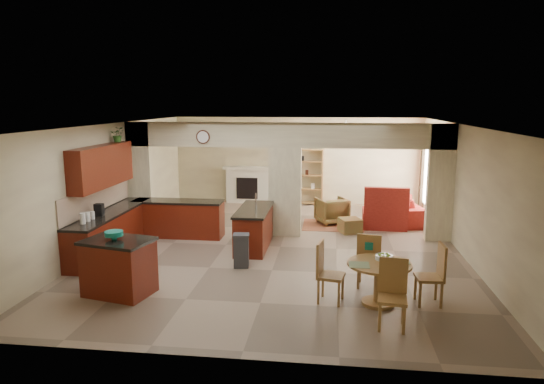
# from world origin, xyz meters

# --- Properties ---
(floor) EXTENTS (10.00, 10.00, 0.00)m
(floor) POSITION_xyz_m (0.00, 0.00, 0.00)
(floor) COLOR gray
(floor) RESTS_ON ground
(ceiling) EXTENTS (10.00, 10.00, 0.00)m
(ceiling) POSITION_xyz_m (0.00, 0.00, 2.80)
(ceiling) COLOR white
(ceiling) RESTS_ON wall_back
(wall_back) EXTENTS (8.00, 0.00, 8.00)m
(wall_back) POSITION_xyz_m (0.00, 5.00, 1.40)
(wall_back) COLOR beige
(wall_back) RESTS_ON floor
(wall_front) EXTENTS (8.00, 0.00, 8.00)m
(wall_front) POSITION_xyz_m (0.00, -5.00, 1.40)
(wall_front) COLOR beige
(wall_front) RESTS_ON floor
(wall_left) EXTENTS (0.00, 10.00, 10.00)m
(wall_left) POSITION_xyz_m (-4.00, 0.00, 1.40)
(wall_left) COLOR beige
(wall_left) RESTS_ON floor
(wall_right) EXTENTS (0.00, 10.00, 10.00)m
(wall_right) POSITION_xyz_m (4.00, 0.00, 1.40)
(wall_right) COLOR beige
(wall_right) RESTS_ON floor
(partition_left_pier) EXTENTS (0.60, 0.25, 2.80)m
(partition_left_pier) POSITION_xyz_m (-3.70, 1.00, 1.40)
(partition_left_pier) COLOR beige
(partition_left_pier) RESTS_ON floor
(partition_center_pier) EXTENTS (0.80, 0.25, 2.20)m
(partition_center_pier) POSITION_xyz_m (0.00, 1.00, 1.10)
(partition_center_pier) COLOR beige
(partition_center_pier) RESTS_ON floor
(partition_right_pier) EXTENTS (0.60, 0.25, 2.80)m
(partition_right_pier) POSITION_xyz_m (3.70, 1.00, 1.40)
(partition_right_pier) COLOR beige
(partition_right_pier) RESTS_ON floor
(partition_header) EXTENTS (8.00, 0.25, 0.60)m
(partition_header) POSITION_xyz_m (0.00, 1.00, 2.50)
(partition_header) COLOR beige
(partition_header) RESTS_ON partition_center_pier
(kitchen_counter) EXTENTS (2.52, 3.29, 1.48)m
(kitchen_counter) POSITION_xyz_m (-3.26, -0.25, 0.46)
(kitchen_counter) COLOR #481408
(kitchen_counter) RESTS_ON floor
(upper_cabinets) EXTENTS (0.35, 2.40, 0.90)m
(upper_cabinets) POSITION_xyz_m (-3.82, -0.80, 1.92)
(upper_cabinets) COLOR #481408
(upper_cabinets) RESTS_ON wall_left
(peninsula) EXTENTS (0.70, 1.85, 0.91)m
(peninsula) POSITION_xyz_m (-0.60, -0.11, 0.46)
(peninsula) COLOR #481408
(peninsula) RESTS_ON floor
(wall_clock) EXTENTS (0.34, 0.03, 0.34)m
(wall_clock) POSITION_xyz_m (-2.00, 0.85, 2.45)
(wall_clock) COLOR #452117
(wall_clock) RESTS_ON partition_header
(rug) EXTENTS (1.60, 1.30, 0.01)m
(rug) POSITION_xyz_m (1.20, 2.10, 0.01)
(rug) COLOR brown
(rug) RESTS_ON floor
(fireplace) EXTENTS (1.60, 0.35, 1.20)m
(fireplace) POSITION_xyz_m (-1.60, 4.83, 0.61)
(fireplace) COLOR beige
(fireplace) RESTS_ON floor
(shelving_unit) EXTENTS (1.00, 0.32, 1.80)m
(shelving_unit) POSITION_xyz_m (0.35, 4.82, 0.90)
(shelving_unit) COLOR olive
(shelving_unit) RESTS_ON floor
(window_a) EXTENTS (0.02, 0.90, 1.90)m
(window_a) POSITION_xyz_m (3.97, 2.30, 1.20)
(window_a) COLOR white
(window_a) RESTS_ON wall_right
(window_b) EXTENTS (0.02, 0.90, 1.90)m
(window_b) POSITION_xyz_m (3.97, 4.00, 1.20)
(window_b) COLOR white
(window_b) RESTS_ON wall_right
(glazed_door) EXTENTS (0.02, 0.70, 2.10)m
(glazed_door) POSITION_xyz_m (3.97, 3.15, 1.05)
(glazed_door) COLOR white
(glazed_door) RESTS_ON wall_right
(drape_a_left) EXTENTS (0.10, 0.28, 2.30)m
(drape_a_left) POSITION_xyz_m (3.93, 1.70, 1.20)
(drape_a_left) COLOR #461F1C
(drape_a_left) RESTS_ON wall_right
(drape_a_right) EXTENTS (0.10, 0.28, 2.30)m
(drape_a_right) POSITION_xyz_m (3.93, 2.90, 1.20)
(drape_a_right) COLOR #461F1C
(drape_a_right) RESTS_ON wall_right
(drape_b_left) EXTENTS (0.10, 0.28, 2.30)m
(drape_b_left) POSITION_xyz_m (3.93, 3.40, 1.20)
(drape_b_left) COLOR #461F1C
(drape_b_left) RESTS_ON wall_right
(drape_b_right) EXTENTS (0.10, 0.28, 2.30)m
(drape_b_right) POSITION_xyz_m (3.93, 4.60, 1.20)
(drape_b_right) COLOR #461F1C
(drape_b_right) RESTS_ON wall_right
(ceiling_fan) EXTENTS (1.00, 1.00, 0.10)m
(ceiling_fan) POSITION_xyz_m (1.50, 3.00, 2.56)
(ceiling_fan) COLOR white
(ceiling_fan) RESTS_ON ceiling
(kitchen_island) EXTENTS (1.28, 1.04, 0.98)m
(kitchen_island) POSITION_xyz_m (-2.48, -3.11, 0.49)
(kitchen_island) COLOR #481408
(kitchen_island) RESTS_ON floor
(teal_bowl) EXTENTS (0.31, 0.31, 0.15)m
(teal_bowl) POSITION_xyz_m (-2.54, -3.10, 1.05)
(teal_bowl) COLOR #128171
(teal_bowl) RESTS_ON kitchen_island
(trash_can) EXTENTS (0.33, 0.29, 0.63)m
(trash_can) POSITION_xyz_m (-0.64, -1.47, 0.32)
(trash_can) COLOR #303032
(trash_can) RESTS_ON floor
(dining_table) EXTENTS (1.05, 1.05, 0.71)m
(dining_table) POSITION_xyz_m (1.94, -3.01, 0.48)
(dining_table) COLOR olive
(dining_table) RESTS_ON floor
(fruit_bowl) EXTENTS (0.29, 0.29, 0.15)m
(fruit_bowl) POSITION_xyz_m (2.01, -3.00, 0.79)
(fruit_bowl) COLOR #6CA623
(fruit_bowl) RESTS_ON dining_table
(sofa) EXTENTS (2.72, 1.49, 0.75)m
(sofa) POSITION_xyz_m (3.30, 3.13, 0.38)
(sofa) COLOR maroon
(sofa) RESTS_ON floor
(chaise) EXTENTS (1.17, 0.97, 0.45)m
(chaise) POSITION_xyz_m (2.56, 2.13, 0.23)
(chaise) COLOR maroon
(chaise) RESTS_ON floor
(armchair) EXTENTS (1.02, 1.03, 0.71)m
(armchair) POSITION_xyz_m (1.17, 2.35, 0.36)
(armchair) COLOR maroon
(armchair) RESTS_ON floor
(ottoman) EXTENTS (0.65, 0.65, 0.36)m
(ottoman) POSITION_xyz_m (1.63, 1.45, 0.18)
(ottoman) COLOR maroon
(ottoman) RESTS_ON floor
(plant) EXTENTS (0.38, 0.35, 0.35)m
(plant) POSITION_xyz_m (-3.82, 0.08, 2.54)
(plant) COLOR #174813
(plant) RESTS_ON upper_cabinets
(chair_north) EXTENTS (0.48, 0.48, 1.02)m
(chair_north) POSITION_xyz_m (1.82, -2.32, 0.55)
(chair_north) COLOR olive
(chair_north) RESTS_ON floor
(chair_east) EXTENTS (0.44, 0.44, 1.02)m
(chair_east) POSITION_xyz_m (2.84, -2.89, 0.55)
(chair_east) COLOR olive
(chair_east) RESTS_ON floor
(chair_south) EXTENTS (0.46, 0.46, 1.02)m
(chair_south) POSITION_xyz_m (2.06, -3.77, 0.55)
(chair_south) COLOR olive
(chair_south) RESTS_ON floor
(chair_west) EXTENTS (0.50, 0.50, 1.02)m
(chair_west) POSITION_xyz_m (1.07, -2.98, 0.55)
(chair_west) COLOR olive
(chair_west) RESTS_ON floor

